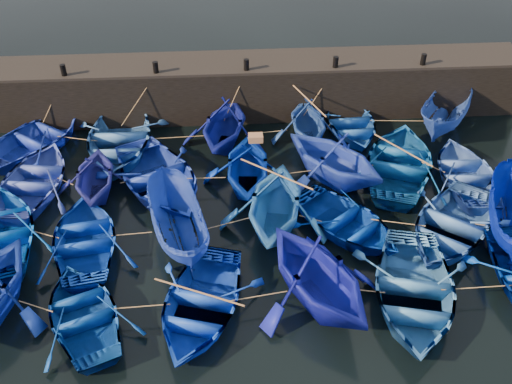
{
  "coord_description": "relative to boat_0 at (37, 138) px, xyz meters",
  "views": [
    {
      "loc": [
        -1.13,
        -13.71,
        14.05
      ],
      "look_at": [
        0.0,
        3.2,
        0.7
      ],
      "focal_mm": 40.0,
      "sensor_mm": 36.0,
      "label": 1
    }
  ],
  "objects": [
    {
      "name": "ground",
      "position": [
        9.29,
        -7.91,
        -0.52
      ],
      "size": [
        120.0,
        120.0,
        0.0
      ],
      "primitive_type": "plane",
      "color": "black",
      "rests_on": "ground"
    },
    {
      "name": "boat_5",
      "position": [
        18.23,
        0.19,
        0.41
      ],
      "size": [
        4.16,
        5.02,
        1.86
      ],
      "primitive_type": "imported",
      "rotation": [
        0.0,
        0.0,
        -0.58
      ],
      "color": "#244494",
      "rests_on": "ground"
    },
    {
      "name": "boat_16",
      "position": [
        9.89,
        -6.0,
        0.7
      ],
      "size": [
        4.92,
        5.4,
        2.45
      ],
      "primitive_type": "imported",
      "rotation": [
        0.0,
        0.0,
        -0.22
      ],
      "color": "blue",
      "rests_on": "ground"
    },
    {
      "name": "quay_top",
      "position": [
        9.29,
        2.59,
        2.04
      ],
      "size": [
        26.0,
        2.5,
        0.12
      ],
      "primitive_type": "cube",
      "color": "black",
      "rests_on": "quay_wall"
    },
    {
      "name": "wooden_crate",
      "position": [
        9.36,
        -3.51,
        1.84
      ],
      "size": [
        0.55,
        0.4,
        0.27
      ],
      "primitive_type": "cube",
      "color": "#986742",
      "rests_on": "boat_9"
    },
    {
      "name": "mooring_ropes",
      "position": [
        9.25,
        -2.88,
        0.35
      ],
      "size": [
        18.27,
        11.59,
        2.1
      ],
      "color": "tan",
      "rests_on": "ground"
    },
    {
      "name": "boat_9",
      "position": [
        9.06,
        -3.51,
        0.59
      ],
      "size": [
        3.89,
        4.44,
        2.23
      ],
      "primitive_type": "imported",
      "rotation": [
        0.0,
        0.0,
        3.08
      ],
      "color": "#00218F",
      "rests_on": "ground"
    },
    {
      "name": "boat_12",
      "position": [
        17.85,
        -3.76,
        -0.04
      ],
      "size": [
        3.57,
        4.84,
        0.97
      ],
      "primitive_type": "imported",
      "rotation": [
        0.0,
        0.0,
        3.09
      ],
      "color": "blue",
      "rests_on": "ground"
    },
    {
      "name": "bollard_1",
      "position": [
        5.29,
        1.69,
        2.35
      ],
      "size": [
        0.24,
        0.24,
        0.5
      ],
      "primitive_type": "cylinder",
      "color": "black",
      "rests_on": "quay_top"
    },
    {
      "name": "boat_17",
      "position": [
        12.46,
        -6.39,
        -0.05
      ],
      "size": [
        5.34,
        5.56,
        0.94
      ],
      "primitive_type": "imported",
      "rotation": [
        0.0,
        0.0,
        0.66
      ],
      "color": "navy",
      "rests_on": "ground"
    },
    {
      "name": "bollard_3",
      "position": [
        13.29,
        1.69,
        2.35
      ],
      "size": [
        0.24,
        0.24,
        0.5
      ],
      "primitive_type": "cylinder",
      "color": "black",
      "rests_on": "quay_top"
    },
    {
      "name": "boat_4",
      "position": [
        13.97,
        0.4,
        -0.06
      ],
      "size": [
        3.5,
        4.7,
        0.93
      ],
      "primitive_type": "imported",
      "rotation": [
        0.0,
        0.0,
        0.06
      ],
      "color": "#1548A0",
      "rests_on": "ground"
    },
    {
      "name": "bollard_0",
      "position": [
        1.29,
        1.69,
        2.35
      ],
      "size": [
        0.24,
        0.24,
        0.5
      ],
      "primitive_type": "cylinder",
      "color": "black",
      "rests_on": "quay_top"
    },
    {
      "name": "bollard_4",
      "position": [
        17.29,
        1.69,
        2.35
      ],
      "size": [
        0.24,
        0.24,
        0.5
      ],
      "primitive_type": "cylinder",
      "color": "black",
      "rests_on": "quay_top"
    },
    {
      "name": "boat_23",
      "position": [
        10.85,
        -9.61,
        0.75
      ],
      "size": [
        5.9,
        6.19,
        2.55
      ],
      "primitive_type": "imported",
      "rotation": [
        0.0,
        0.0,
        0.47
      ],
      "color": "#0E159C",
      "rests_on": "ground"
    },
    {
      "name": "boat_18",
      "position": [
        16.11,
        -6.88,
        0.01
      ],
      "size": [
        6.08,
        6.33,
        1.07
      ],
      "primitive_type": "imported",
      "rotation": [
        0.0,
        0.0,
        -0.66
      ],
      "color": "#2755A3",
      "rests_on": "ground"
    },
    {
      "name": "boat_6",
      "position": [
        0.63,
        -3.1,
        -0.01
      ],
      "size": [
        4.16,
        5.37,
        1.02
      ],
      "primitive_type": "imported",
      "rotation": [
        0.0,
        0.0,
        3.01
      ],
      "color": "#2B40A8",
      "rests_on": "ground"
    },
    {
      "name": "boat_15",
      "position": [
        6.4,
        -6.55,
        0.38
      ],
      "size": [
        2.91,
        4.98,
        1.81
      ],
      "primitive_type": "imported",
      "rotation": [
        0.0,
        0.0,
        3.4
      ],
      "color": "#1A38A3",
      "rests_on": "ground"
    },
    {
      "name": "boat_7",
      "position": [
        3.13,
        -3.59,
        0.44
      ],
      "size": [
        3.39,
        3.87,
        1.93
      ],
      "primitive_type": "imported",
      "rotation": [
        0.0,
        0.0,
        3.21
      ],
      "color": "navy",
      "rests_on": "ground"
    },
    {
      "name": "boat_8",
      "position": [
        5.52,
        -3.47,
        0.07
      ],
      "size": [
        6.18,
        6.92,
        1.18
      ],
      "primitive_type": "imported",
      "rotation": [
        0.0,
        0.0,
        0.46
      ],
      "color": "#142EA2",
      "rests_on": "ground"
    },
    {
      "name": "boat_0",
      "position": [
        0.0,
        0.0,
        0.0
      ],
      "size": [
        5.91,
        6.2,
        1.05
      ],
      "primitive_type": "imported",
      "rotation": [
        0.0,
        0.0,
        2.5
      ],
      "color": "#132AA2",
      "rests_on": "ground"
    },
    {
      "name": "boat_2",
      "position": [
        8.2,
        -0.38,
        0.6
      ],
      "size": [
        4.67,
        5.08,
        2.24
      ],
      "primitive_type": "imported",
      "rotation": [
        0.0,
        0.0,
        -0.27
      ],
      "color": "navy",
      "rests_on": "ground"
    },
    {
      "name": "boat_22",
      "position": [
        7.21,
        -9.89,
        -0.02
      ],
      "size": [
        4.68,
        5.61,
        1.0
      ],
      "primitive_type": "imported",
      "rotation": [
        0.0,
        0.0,
        -0.29
      ],
      "color": "#0C35C7",
      "rests_on": "ground"
    },
    {
      "name": "boat_21",
      "position": [
        3.68,
        -9.95,
        -0.08
      ],
      "size": [
        4.44,
        5.08,
        0.88
      ],
      "primitive_type": "imported",
      "rotation": [
        0.0,
        0.0,
        3.54
      ],
      "color": "navy",
      "rests_on": "ground"
    },
    {
      "name": "loose_oars",
      "position": [
        11.08,
        -4.77,
        1.16
      ],
      "size": [
        10.39,
        11.8,
        1.5
      ],
      "color": "#99724C",
      "rests_on": "ground"
    },
    {
      "name": "quay_wall",
      "position": [
        9.29,
        2.59,
        0.73
      ],
      "size": [
        26.0,
        2.5,
        2.5
      ],
      "primitive_type": "cube",
      "color": "black",
      "rests_on": "ground"
    },
    {
      "name": "boat_11",
      "position": [
        15.33,
        -3.0,
        0.06
      ],
      "size": [
        5.74,
        6.69,
        1.17
      ],
      "primitive_type": "imported",
      "rotation": [
        0.0,
        0.0,
        2.79
      ],
      "color": "navy",
      "rests_on": "ground"
    },
    {
      "name": "boat_1",
      "position": [
        3.59,
        -0.5,
        0.08
      ],
      "size": [
        4.17,
        5.81,
        1.2
      ],
      "primitive_type": "imported",
      "rotation": [
        0.0,
        0.0,
        -0.0
      ],
      "color": "#27579D",
      "rests_on": "ground"
    },
    {
      "name": "boat_10",
      "position": [
        12.51,
        -3.28,
        0.7
      ],
      "size": [
        6.07,
        6.12,
        2.44
      ],
      "primitive_type": "imported",
      "rotation": [
        0.0,
        0.0,
        3.87
      ],
      "color": "blue",
      "rests_on": "ground"
    },
    {
      "name": "boat_3",
      "position": [
        11.88,
        -0.17,
        0.46
      ],
      "size": [
        3.25,
        3.77,
        1.98
      ],
      "primitive_type": "imported",
      "rotation": [
        0.0,
        0.0,
        0.0
      ],
      "color": "navy",
      "rests_on": "ground"
    },
    {
      "name": "boat_14",
      "position": [
        3.19,
        -6.64,
        -0.04
      ],
      "size": [
        4.1,
        5.18,
        0.97
      ],
      "primitive_type": "imported",
      "rotation": [
        0.0,
        0.0,
        3.31
      ],
      "color": "#062EA2",
      "rests_on": "ground"
    },
    {
      "name": "bollard_2",
      "position": [
        9.29,
        1.69,
        2.35
      ],
      "size": [
        0.24,
        0.24,
        0.5
      ],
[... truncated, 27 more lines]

